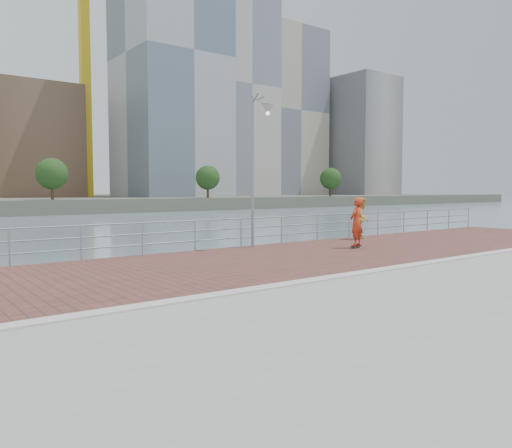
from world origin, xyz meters
TOP-DOWN VIEW (x-y plane):
  - water at (0.00, 0.00)m, footprint 400.00×400.00m
  - brick_lane at (0.00, 3.60)m, footprint 40.00×6.80m
  - curb at (0.00, 0.00)m, footprint 40.00×0.40m
  - guardrail at (0.00, 7.00)m, footprint 39.06×0.06m
  - street_lamp at (3.27, 6.09)m, footprint 0.40×1.18m
  - skateboard at (6.24, 3.94)m, footprint 0.71×0.38m
  - skateboarder at (6.24, 3.94)m, footprint 0.76×0.62m
  - bystander at (8.95, 6.02)m, footprint 1.10×1.00m
  - tower_crane at (27.36, 104.00)m, footprint 47.00×2.00m
  - skyline at (31.15, 104.27)m, footprint 233.00×41.00m
  - shoreline_trees at (9.19, 77.00)m, footprint 144.95×5.20m

SIDE VIEW (x-z plane):
  - water at x=0.00m, z-range -2.00..-2.00m
  - brick_lane at x=0.00m, z-range 0.00..0.02m
  - curb at x=0.00m, z-range 0.00..0.06m
  - skateboard at x=6.24m, z-range 0.04..0.12m
  - guardrail at x=0.00m, z-range 0.13..1.25m
  - bystander at x=8.95m, z-range 0.02..1.88m
  - skateboarder at x=6.24m, z-range 0.10..1.92m
  - street_lamp at x=3.27m, z-range 1.17..6.72m
  - shoreline_trees at x=9.19m, z-range 1.15..8.08m
  - skyline at x=31.15m, z-range -7.43..56.49m
  - tower_crane at x=27.36m, z-range 8.15..58.85m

